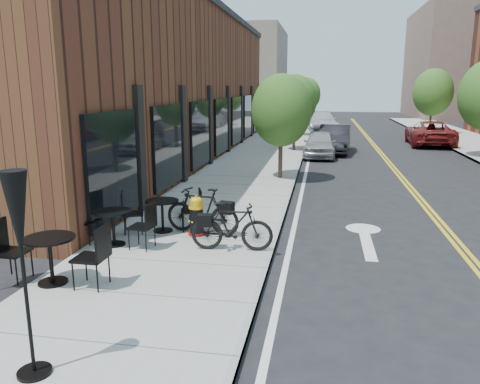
# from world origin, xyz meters

# --- Properties ---
(ground) EXTENTS (120.00, 120.00, 0.00)m
(ground) POSITION_xyz_m (0.00, 0.00, 0.00)
(ground) COLOR black
(ground) RESTS_ON ground
(sidewalk_near) EXTENTS (4.00, 70.00, 0.12)m
(sidewalk_near) POSITION_xyz_m (-2.00, 10.00, 0.06)
(sidewalk_near) COLOR #9E9B93
(sidewalk_near) RESTS_ON ground
(building_near) EXTENTS (5.00, 28.00, 7.00)m
(building_near) POSITION_xyz_m (-6.50, 14.00, 3.50)
(building_near) COLOR #4D2418
(building_near) RESTS_ON ground
(bg_building_left) EXTENTS (8.00, 14.00, 10.00)m
(bg_building_left) POSITION_xyz_m (-8.00, 48.00, 5.00)
(bg_building_left) COLOR #726656
(bg_building_left) RESTS_ON ground
(bg_building_right) EXTENTS (10.00, 16.00, 12.00)m
(bg_building_right) POSITION_xyz_m (16.00, 50.00, 6.00)
(bg_building_right) COLOR brown
(bg_building_right) RESTS_ON ground
(tree_near_a) EXTENTS (2.20, 2.20, 3.81)m
(tree_near_a) POSITION_xyz_m (-0.60, 9.00, 2.60)
(tree_near_a) COLOR #382B1E
(tree_near_a) RESTS_ON sidewalk_near
(tree_near_b) EXTENTS (2.30, 2.30, 3.98)m
(tree_near_b) POSITION_xyz_m (-0.60, 17.00, 2.71)
(tree_near_b) COLOR #382B1E
(tree_near_b) RESTS_ON sidewalk_near
(tree_near_c) EXTENTS (2.10, 2.10, 3.67)m
(tree_near_c) POSITION_xyz_m (-0.60, 25.00, 2.53)
(tree_near_c) COLOR #382B1E
(tree_near_c) RESTS_ON sidewalk_near
(tree_near_d) EXTENTS (2.40, 2.40, 4.11)m
(tree_near_d) POSITION_xyz_m (-0.60, 33.00, 2.79)
(tree_near_d) COLOR #382B1E
(tree_near_d) RESTS_ON sidewalk_near
(tree_far_c) EXTENTS (2.80, 2.80, 4.62)m
(tree_far_c) POSITION_xyz_m (8.60, 28.00, 3.06)
(tree_far_c) COLOR #382B1E
(tree_far_c) RESTS_ON sidewalk_far
(fire_hydrant) EXTENTS (0.52, 0.52, 0.93)m
(fire_hydrant) POSITION_xyz_m (-1.85, 1.74, 0.56)
(fire_hydrant) COLOR maroon
(fire_hydrant) RESTS_ON sidewalk_near
(bicycle_left) EXTENTS (1.88, 0.85, 1.09)m
(bicycle_left) POSITION_xyz_m (-1.74, 1.85, 0.67)
(bicycle_left) COLOR black
(bicycle_left) RESTS_ON sidewalk_near
(bicycle_right) EXTENTS (1.74, 0.62, 1.02)m
(bicycle_right) POSITION_xyz_m (-0.85, 0.85, 0.63)
(bicycle_right) COLOR black
(bicycle_right) RESTS_ON sidewalk_near
(bistro_set_a) EXTENTS (2.00, 0.88, 1.08)m
(bistro_set_a) POSITION_xyz_m (-3.60, -1.34, 0.67)
(bistro_set_a) COLOR black
(bistro_set_a) RESTS_ON sidewalk_near
(bistro_set_b) EXTENTS (1.85, 1.06, 0.98)m
(bistro_set_b) POSITION_xyz_m (-2.71, 1.86, 0.61)
(bistro_set_b) COLOR black
(bistro_set_b) RESTS_ON sidewalk_near
(bistro_set_c) EXTENTS (1.86, 0.88, 0.99)m
(bistro_set_c) POSITION_xyz_m (-3.41, 0.73, 0.62)
(bistro_set_c) COLOR black
(bistro_set_c) RESTS_ON sidewalk_near
(patio_umbrella) EXTENTS (0.40, 0.40, 2.46)m
(patio_umbrella) POSITION_xyz_m (-2.35, -3.78, 1.88)
(patio_umbrella) COLOR black
(patio_umbrella) RESTS_ON sidewalk_near
(parked_car_a) EXTENTS (1.65, 3.90, 1.31)m
(parked_car_a) POSITION_xyz_m (0.80, 15.42, 0.66)
(parked_car_a) COLOR #929599
(parked_car_a) RESTS_ON ground
(parked_car_b) EXTENTS (1.91, 4.56, 1.46)m
(parked_car_b) POSITION_xyz_m (1.53, 17.20, 0.73)
(parked_car_b) COLOR black
(parked_car_b) RESTS_ON ground
(parked_car_c) EXTENTS (2.72, 5.51, 1.54)m
(parked_car_c) POSITION_xyz_m (0.80, 29.16, 0.77)
(parked_car_c) COLOR silver
(parked_car_c) RESTS_ON ground
(parked_car_far) EXTENTS (2.69, 5.36, 1.46)m
(parked_car_far) POSITION_xyz_m (7.24, 21.45, 0.73)
(parked_car_far) COLOR maroon
(parked_car_far) RESTS_ON ground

